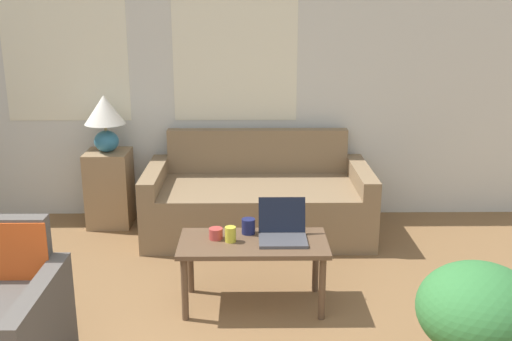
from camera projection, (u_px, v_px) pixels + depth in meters
name	position (u px, v px, depth m)	size (l,w,h in m)	color
wall_back	(162.00, 75.00, 5.35)	(6.99, 0.06, 2.60)	silver
couch	(258.00, 202.00, 5.18)	(1.89, 0.93, 0.84)	#846B4C
side_table	(110.00, 188.00, 5.33)	(0.38, 0.38, 0.67)	#937551
table_lamp	(105.00, 117.00, 5.15)	(0.35, 0.35, 0.50)	teal
coffee_table	(253.00, 250.00, 3.88)	(0.96, 0.48, 0.45)	brown
laptop	(283.00, 231.00, 3.89)	(0.31, 0.30, 0.25)	#47474C
cup_navy	(230.00, 234.00, 3.84)	(0.07, 0.07, 0.10)	gold
cup_yellow	(216.00, 234.00, 3.89)	(0.09, 0.09, 0.07)	#B23D38
cup_white	(248.00, 226.00, 3.98)	(0.09, 0.09, 0.10)	#191E4C
potted_plant	(478.00, 318.00, 2.92)	(0.60, 0.60, 0.73)	#996B42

